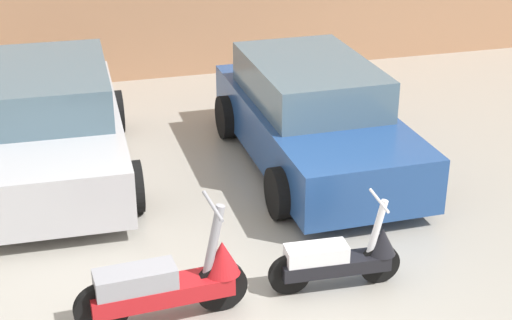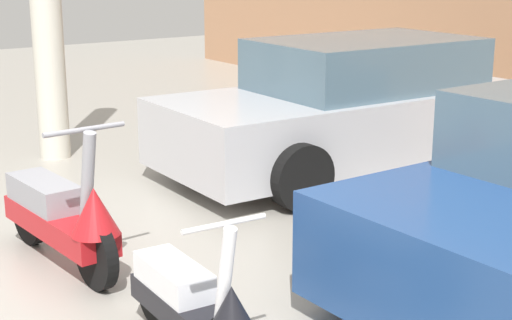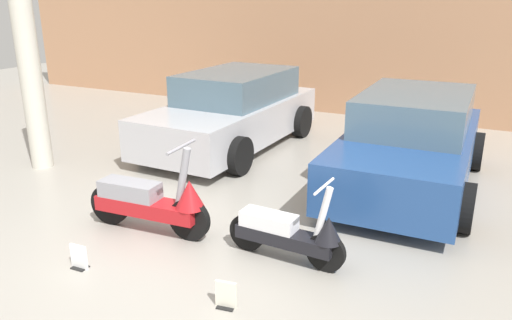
# 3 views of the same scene
# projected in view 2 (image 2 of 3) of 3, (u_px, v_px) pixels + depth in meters

# --- Properties ---
(ground_plane) EXTENTS (28.00, 28.00, 0.00)m
(ground_plane) POSITION_uv_depth(u_px,v_px,m) (19.00, 303.00, 5.16)
(ground_plane) COLOR #9E998E
(scooter_front_left) EXTENTS (1.61, 0.58, 1.13)m
(scooter_front_left) POSITION_uv_depth(u_px,v_px,m) (63.00, 215.00, 5.65)
(scooter_front_left) COLOR black
(scooter_front_left) RESTS_ON ground_plane
(scooter_front_right) EXTENTS (1.33, 0.48, 0.93)m
(scooter_front_right) POSITION_uv_depth(u_px,v_px,m) (194.00, 305.00, 4.37)
(scooter_front_right) COLOR black
(scooter_front_right) RESTS_ON ground_plane
(car_rear_left) EXTENTS (2.04, 4.07, 1.37)m
(car_rear_left) POSITION_uv_depth(u_px,v_px,m) (352.00, 107.00, 8.25)
(car_rear_left) COLOR #B7B7BC
(car_rear_left) RESTS_ON ground_plane
(support_column_side) EXTENTS (0.34, 0.34, 3.47)m
(support_column_side) POSITION_uv_depth(u_px,v_px,m) (45.00, 0.00, 8.39)
(support_column_side) COLOR beige
(support_column_side) RESTS_ON ground_plane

